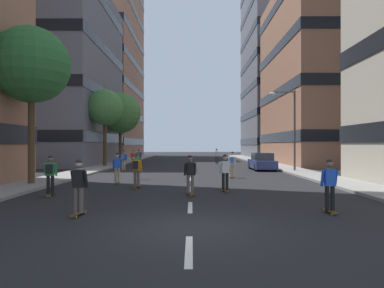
% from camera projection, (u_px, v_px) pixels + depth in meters
% --- Properties ---
extents(ground_plane, '(144.43, 144.43, 0.00)m').
position_uv_depth(ground_plane, '(192.00, 168.00, 33.33)').
color(ground_plane, black).
extents(sidewalk_left, '(2.52, 66.20, 0.14)m').
position_uv_depth(sidewalk_left, '(110.00, 165.00, 36.36)').
color(sidewalk_left, gray).
rests_on(sidewalk_left, ground_plane).
extents(sidewalk_right, '(2.52, 66.20, 0.14)m').
position_uv_depth(sidewalk_right, '(274.00, 165.00, 36.32)').
color(sidewalk_right, gray).
rests_on(sidewalk_right, ground_plane).
extents(lane_markings, '(0.16, 57.20, 0.01)m').
position_uv_depth(lane_markings, '(192.00, 167.00, 34.76)').
color(lane_markings, silver).
rests_on(lane_markings, ground_plane).
extents(building_left_mid, '(15.35, 18.05, 20.31)m').
position_uv_depth(building_left_mid, '(43.00, 77.00, 40.33)').
color(building_left_mid, slate).
rests_on(building_left_mid, ground_plane).
extents(building_left_far, '(15.35, 21.13, 32.04)m').
position_uv_depth(building_left_far, '(93.00, 66.00, 60.69)').
color(building_left_far, '#9E6B51').
rests_on(building_left_far, ground_plane).
extents(building_right_mid, '(15.35, 18.57, 20.46)m').
position_uv_depth(building_right_mid, '(342.00, 76.00, 40.25)').
color(building_right_mid, '#9E6B51').
rests_on(building_right_mid, ground_plane).
extents(building_right_far, '(15.35, 17.71, 36.66)m').
position_uv_depth(building_right_far, '(292.00, 53.00, 60.62)').
color(building_right_far, slate).
rests_on(building_right_far, ground_plane).
extents(parked_car_near, '(1.82, 4.40, 1.52)m').
position_uv_depth(parked_car_near, '(263.00, 162.00, 30.17)').
color(parked_car_near, navy).
rests_on(parked_car_near, ground_plane).
extents(street_tree_near, '(3.63, 3.63, 7.66)m').
position_uv_depth(street_tree_near, '(106.00, 108.00, 34.46)').
color(street_tree_near, '#4C3823').
rests_on(street_tree_near, sidewalk_left).
extents(street_tree_mid, '(4.14, 4.14, 8.52)m').
position_uv_depth(street_tree_mid, '(32.00, 65.00, 18.71)').
color(street_tree_mid, '#4C3823').
rests_on(street_tree_mid, sidewalk_left).
extents(street_tree_far, '(4.95, 4.95, 8.44)m').
position_uv_depth(street_tree_far, '(121.00, 113.00, 41.85)').
color(street_tree_far, '#4C3823').
rests_on(street_tree_far, sidewalk_left).
extents(streetlamp_right, '(2.13, 0.30, 6.50)m').
position_uv_depth(streetlamp_right, '(291.00, 121.00, 27.96)').
color(streetlamp_right, '#3F3F44').
rests_on(streetlamp_right, sidewalk_right).
extents(skater_0, '(0.57, 0.92, 1.78)m').
position_uv_depth(skater_0, '(191.00, 173.00, 15.21)').
color(skater_0, brown).
rests_on(skater_0, ground_plane).
extents(skater_1, '(0.56, 0.92, 1.78)m').
position_uv_depth(skater_1, '(80.00, 184.00, 10.83)').
color(skater_1, brown).
rests_on(skater_1, ground_plane).
extents(skater_2, '(0.53, 0.90, 1.78)m').
position_uv_depth(skater_2, '(134.00, 158.00, 33.23)').
color(skater_2, brown).
rests_on(skater_2, ground_plane).
extents(skater_3, '(0.56, 0.92, 1.78)m').
position_uv_depth(skater_3, '(233.00, 163.00, 23.04)').
color(skater_3, brown).
rests_on(skater_3, ground_plane).
extents(skater_4, '(0.56, 0.92, 1.78)m').
position_uv_depth(skater_4, '(226.00, 171.00, 16.35)').
color(skater_4, brown).
rests_on(skater_4, ground_plane).
extents(skater_5, '(0.55, 0.92, 1.78)m').
position_uv_depth(skater_5, '(217.00, 155.00, 39.88)').
color(skater_5, brown).
rests_on(skater_5, ground_plane).
extents(skater_6, '(0.57, 0.92, 1.78)m').
position_uv_depth(skater_6, '(118.00, 166.00, 19.75)').
color(skater_6, brown).
rests_on(skater_6, ground_plane).
extents(skater_7, '(0.55, 0.92, 1.78)m').
position_uv_depth(skater_7, '(124.00, 159.00, 29.59)').
color(skater_7, brown).
rests_on(skater_7, ground_plane).
extents(skater_8, '(0.55, 0.92, 1.78)m').
position_uv_depth(skater_8, '(140.00, 156.00, 35.84)').
color(skater_8, brown).
rests_on(skater_8, ground_plane).
extents(skater_9, '(0.56, 0.92, 1.78)m').
position_uv_depth(skater_9, '(51.00, 173.00, 14.93)').
color(skater_9, brown).
rests_on(skater_9, ground_plane).
extents(skater_10, '(0.55, 0.91, 1.78)m').
position_uv_depth(skater_10, '(137.00, 164.00, 22.04)').
color(skater_10, brown).
rests_on(skater_10, ground_plane).
extents(skater_11, '(0.57, 0.92, 1.78)m').
position_uv_depth(skater_11, '(137.00, 168.00, 17.66)').
color(skater_11, brown).
rests_on(skater_11, ground_plane).
extents(skater_12, '(0.53, 0.90, 1.78)m').
position_uv_depth(skater_12, '(331.00, 183.00, 11.18)').
color(skater_12, brown).
rests_on(skater_12, ground_plane).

